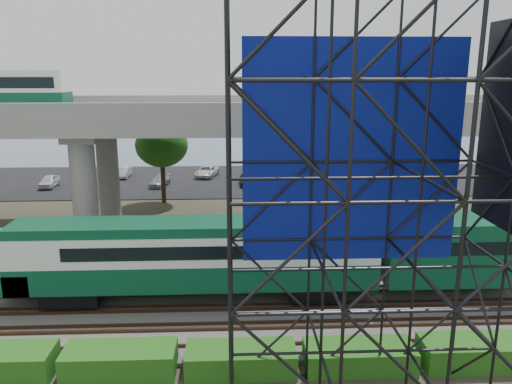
{
  "coord_description": "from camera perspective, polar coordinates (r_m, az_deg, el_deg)",
  "views": [
    {
      "loc": [
        0.81,
        -22.97,
        12.17
      ],
      "look_at": [
        2.09,
        6.0,
        5.25
      ],
      "focal_mm": 35.0,
      "sensor_mm": 36.0,
      "label": 1
    }
  ],
  "objects": [
    {
      "name": "ground",
      "position": [
        26.0,
        -4.16,
        -14.52
      ],
      "size": [
        140.0,
        140.0,
        0.0
      ],
      "primitive_type": "plane",
      "color": "#474233",
      "rests_on": "ground"
    },
    {
      "name": "ballast_bed",
      "position": [
        27.74,
        -4.05,
        -12.4
      ],
      "size": [
        90.0,
        12.0,
        0.2
      ],
      "primitive_type": "cube",
      "color": "slate",
      "rests_on": "ground"
    },
    {
      "name": "service_road",
      "position": [
        35.61,
        -3.71,
        -6.53
      ],
      "size": [
        90.0,
        5.0,
        0.08
      ],
      "primitive_type": "cube",
      "color": "black",
      "rests_on": "ground"
    },
    {
      "name": "parking_lot",
      "position": [
        58.25,
        -3.28,
        1.38
      ],
      "size": [
        90.0,
        18.0,
        0.08
      ],
      "primitive_type": "cube",
      "color": "black",
      "rests_on": "ground"
    },
    {
      "name": "harbor_water",
      "position": [
        79.9,
        -3.1,
        4.65
      ],
      "size": [
        140.0,
        40.0,
        0.03
      ],
      "primitive_type": "cube",
      "color": "slate",
      "rests_on": "ground"
    },
    {
      "name": "rail_tracks",
      "position": [
        27.66,
        -4.06,
        -12.07
      ],
      "size": [
        90.0,
        9.52,
        0.16
      ],
      "color": "#472D1E",
      "rests_on": "ballast_bed"
    },
    {
      "name": "commuter_train",
      "position": [
        26.64,
        -2.35,
        -7.0
      ],
      "size": [
        29.3,
        3.06,
        4.3
      ],
      "color": "black",
      "rests_on": "rail_tracks"
    },
    {
      "name": "overpass",
      "position": [
        39.22,
        -5.65,
        7.57
      ],
      "size": [
        80.0,
        12.0,
        12.4
      ],
      "color": "#9E9B93",
      "rests_on": "ground"
    },
    {
      "name": "scaffold_tower",
      "position": [
        16.3,
        13.13,
        -3.68
      ],
      "size": [
        9.36,
        6.36,
        15.0
      ],
      "color": "black",
      "rests_on": "ground"
    },
    {
      "name": "hedge_strip",
      "position": [
        21.98,
        -1.73,
        -18.46
      ],
      "size": [
        34.6,
        1.8,
        1.2
      ],
      "color": "#195212",
      "rests_on": "ground"
    },
    {
      "name": "trees",
      "position": [
        40.06,
        -10.38,
        3.72
      ],
      "size": [
        40.94,
        16.94,
        7.69
      ],
      "color": "#382314",
      "rests_on": "ground"
    },
    {
      "name": "parked_cars",
      "position": [
        57.82,
        -3.28,
        1.94
      ],
      "size": [
        38.76,
        9.47,
        1.29
      ],
      "color": "silver",
      "rests_on": "parking_lot"
    }
  ]
}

